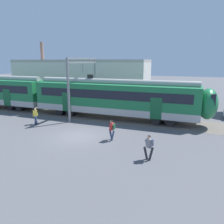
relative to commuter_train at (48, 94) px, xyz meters
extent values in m
plane|color=#515156|center=(7.86, -6.79, -2.25)|extent=(160.00, 160.00, 0.00)
cube|color=#605951|center=(-2.48, 0.00, -2.25)|extent=(80.00, 4.40, 0.01)
cube|color=#B7B7B2|center=(8.52, 0.00, -1.20)|extent=(18.00, 3.06, 0.70)
cube|color=#1E7542|center=(8.52, 0.00, 0.35)|extent=(18.00, 3.00, 2.40)
cube|color=black|center=(8.52, -1.51, 0.55)|extent=(16.56, 0.03, 0.90)
cube|color=#165731|center=(13.47, -1.52, -0.50)|extent=(1.10, 0.04, 2.10)
cube|color=#165731|center=(3.57, -1.52, -0.50)|extent=(1.10, 0.04, 2.10)
cylinder|color=#9C9C97|center=(8.52, 0.00, 1.73)|extent=(17.64, 0.70, 0.70)
cube|color=black|center=(5.82, 0.00, 2.28)|extent=(0.70, 0.12, 0.40)
cylinder|color=black|center=(14.80, 0.00, -1.80)|extent=(0.90, 2.40, 0.90)
cylinder|color=black|center=(13.40, 0.00, -1.80)|extent=(0.90, 2.40, 0.90)
cylinder|color=black|center=(3.64, 0.00, -1.80)|extent=(0.90, 2.40, 0.90)
cylinder|color=black|center=(2.24, 0.00, -1.80)|extent=(0.90, 2.40, 0.90)
ellipsoid|color=#1E7542|center=(18.07, 0.00, 0.00)|extent=(1.80, 2.85, 2.95)
cube|color=black|center=(18.42, 0.00, 0.60)|extent=(0.40, 2.40, 1.00)
cube|color=#165731|center=(-5.13, -1.52, -0.50)|extent=(1.10, 0.04, 2.10)
cylinder|color=black|center=(-3.80, 0.00, -1.80)|extent=(0.90, 2.40, 0.90)
cylinder|color=black|center=(-5.20, 0.00, -1.80)|extent=(0.90, 2.40, 0.90)
cylinder|color=navy|center=(2.23, -5.22, -1.82)|extent=(0.38, 0.31, 0.87)
cylinder|color=navy|center=(2.08, -4.92, -1.82)|extent=(0.38, 0.31, 0.87)
cube|color=gold|center=(2.15, -5.07, -1.11)|extent=(0.39, 0.43, 0.56)
cylinder|color=gold|center=(2.20, -4.84, -1.16)|extent=(0.26, 0.20, 0.52)
cylinder|color=gold|center=(2.11, -5.30, -1.16)|extent=(0.26, 0.20, 0.52)
sphere|color=beige|center=(2.17, -5.08, -0.72)|extent=(0.22, 0.22, 0.22)
sphere|color=black|center=(2.15, -5.07, -0.69)|extent=(0.20, 0.20, 0.20)
cube|color=#235633|center=(2.00, -4.98, -1.09)|extent=(0.28, 0.32, 0.40)
cylinder|color=navy|center=(10.76, -6.49, -1.82)|extent=(0.37, 0.20, 0.87)
cylinder|color=navy|center=(11.01, -6.71, -1.82)|extent=(0.37, 0.20, 0.87)
cube|color=red|center=(10.88, -6.60, -1.11)|extent=(0.29, 0.39, 0.56)
cylinder|color=red|center=(10.93, -6.83, -1.16)|extent=(0.26, 0.13, 0.52)
cylinder|color=red|center=(10.84, -6.37, -1.16)|extent=(0.26, 0.13, 0.52)
sphere|color=beige|center=(10.86, -6.59, -0.72)|extent=(0.22, 0.22, 0.22)
sphere|color=black|center=(10.88, -6.60, -0.69)|extent=(0.20, 0.20, 0.20)
cube|color=#235633|center=(11.06, -6.63, -1.09)|extent=(0.20, 0.30, 0.40)
cylinder|color=#28282D|center=(14.18, -9.13, -1.82)|extent=(0.37, 0.34, 0.87)
cylinder|color=#28282D|center=(14.51, -9.10, -1.82)|extent=(0.37, 0.34, 0.87)
cube|color=gray|center=(14.35, -9.12, -1.11)|extent=(0.41, 0.43, 0.56)
cylinder|color=gray|center=(14.55, -9.24, -1.16)|extent=(0.25, 0.22, 0.52)
cylinder|color=gray|center=(14.15, -8.99, -1.16)|extent=(0.25, 0.22, 0.52)
sphere|color=tan|center=(14.33, -9.13, -0.72)|extent=(0.22, 0.22, 0.22)
sphere|color=black|center=(14.35, -9.12, -0.69)|extent=(0.20, 0.20, 0.20)
cube|color=navy|center=(14.49, -9.00, -1.09)|extent=(0.30, 0.32, 0.40)
cylinder|color=gray|center=(4.90, -3.20, 1.00)|extent=(0.24, 0.24, 6.50)
cylinder|color=gray|center=(4.90, 3.20, 1.00)|extent=(0.24, 0.24, 6.50)
cube|color=gray|center=(4.90, 0.00, 4.20)|extent=(0.20, 6.40, 0.16)
cube|color=gray|center=(4.90, 0.00, 3.80)|extent=(0.20, 6.40, 0.16)
cylinder|color=black|center=(4.90, 0.00, 3.20)|extent=(0.03, 0.03, 1.00)
cube|color=beige|center=(-0.44, 8.35, 0.75)|extent=(21.86, 5.00, 6.00)
cube|color=#A7A39B|center=(-0.44, 8.35, 3.95)|extent=(21.86, 5.00, 0.40)
cylinder|color=#8C6656|center=(-7.00, 8.35, 5.35)|extent=(0.50, 0.50, 3.20)
camera|label=1|loc=(16.77, -22.05, 3.93)|focal=35.00mm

